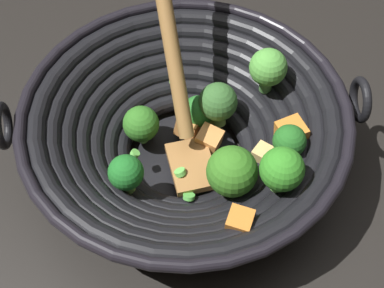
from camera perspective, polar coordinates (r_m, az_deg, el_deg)
The scene contains 2 objects.
ground_plane at distance 0.69m, azimuth -0.68°, elevation -1.69°, with size 4.00×4.00×0.00m, color black.
wok at distance 0.64m, azimuth -0.54°, elevation 1.61°, with size 0.38×0.39×0.26m.
Camera 1 is at (-0.36, -0.14, 0.57)m, focal length 51.16 mm.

